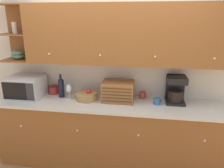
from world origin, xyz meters
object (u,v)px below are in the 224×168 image
(coffee_maker, at_px, (176,89))
(wine_glass, at_px, (69,89))
(storage_canister, at_px, (54,90))
(fruit_basket, at_px, (87,96))
(wine_bottle, at_px, (61,87))
(microwave, at_px, (26,87))
(mug_blue_second, at_px, (143,95))
(mug, at_px, (157,101))
(bread_box, at_px, (118,91))

(coffee_maker, bearing_deg, wine_glass, -175.64)
(storage_canister, relative_size, fruit_basket, 0.49)
(storage_canister, distance_m, wine_bottle, 0.22)
(microwave, xyz_separation_m, mug_blue_second, (1.65, 0.18, -0.10))
(wine_glass, bearing_deg, coffee_maker, 4.36)
(microwave, distance_m, storage_canister, 0.39)
(wine_glass, xyz_separation_m, mug, (1.20, -0.01, -0.10))
(bread_box, xyz_separation_m, mug, (0.52, -0.05, -0.09))
(coffee_maker, bearing_deg, wine_bottle, -178.27)
(mug_blue_second, xyz_separation_m, mug, (0.19, -0.19, -0.00))
(mug_blue_second, distance_m, mug, 0.27)
(wine_glass, bearing_deg, storage_canister, 149.63)
(microwave, height_order, fruit_basket, microwave)
(fruit_basket, height_order, bread_box, bread_box)
(fruit_basket, distance_m, mug_blue_second, 0.78)
(wine_glass, xyz_separation_m, coffee_maker, (1.44, 0.11, 0.04))
(wine_bottle, height_order, wine_glass, wine_bottle)
(storage_canister, relative_size, mug, 1.36)
(microwave, distance_m, coffee_maker, 2.08)
(bread_box, bearing_deg, wine_glass, -176.78)
(wine_glass, height_order, mug, wine_glass)
(fruit_basket, distance_m, mug, 0.96)
(mug_blue_second, relative_size, coffee_maker, 0.26)
(wine_bottle, xyz_separation_m, mug, (1.34, -0.07, -0.11))
(bread_box, xyz_separation_m, mug_blue_second, (0.33, 0.14, -0.09))
(wine_bottle, relative_size, bread_box, 0.80)
(wine_glass, height_order, bread_box, bread_box)
(mug_blue_second, height_order, coffee_maker, coffee_maker)
(wine_bottle, distance_m, wine_glass, 0.15)
(microwave, distance_m, fruit_basket, 0.89)
(bread_box, height_order, mug, bread_box)
(coffee_maker, bearing_deg, fruit_basket, -175.03)
(fruit_basket, distance_m, bread_box, 0.44)
(fruit_basket, xyz_separation_m, mug_blue_second, (0.76, 0.17, -0.01))
(storage_canister, bearing_deg, mug, -7.14)
(wine_bottle, bearing_deg, wine_glass, -24.88)
(mug_blue_second, bearing_deg, coffee_maker, -9.02)
(wine_glass, bearing_deg, wine_bottle, 155.12)
(storage_canister, relative_size, wine_bottle, 0.42)
(microwave, xyz_separation_m, mug, (1.84, -0.01, -0.11))
(microwave, xyz_separation_m, fruit_basket, (0.88, 0.01, -0.09))
(mug, distance_m, coffee_maker, 0.30)
(mug, height_order, coffee_maker, coffee_maker)
(microwave, relative_size, bread_box, 1.15)
(mug, bearing_deg, wine_bottle, 176.81)
(mug, bearing_deg, storage_canister, 172.86)
(bread_box, bearing_deg, microwave, -178.27)
(coffee_maker, bearing_deg, mug, -152.77)
(microwave, relative_size, wine_bottle, 1.43)
(bread_box, relative_size, mug_blue_second, 4.42)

